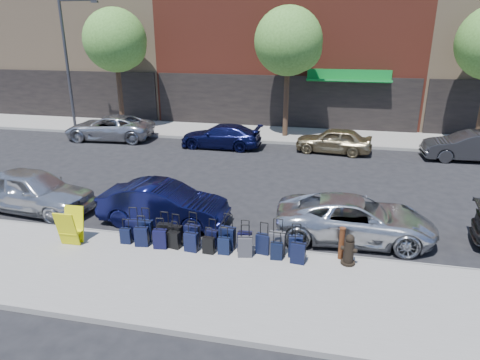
% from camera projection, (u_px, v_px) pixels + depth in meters
% --- Properties ---
extents(ground, '(120.00, 120.00, 0.00)m').
position_uv_depth(ground, '(245.00, 193.00, 16.97)').
color(ground, black).
rests_on(ground, ground).
extents(sidewalk_near, '(60.00, 4.00, 0.15)m').
position_uv_depth(sidewalk_near, '(193.00, 281.00, 10.95)').
color(sidewalk_near, gray).
rests_on(sidewalk_near, ground).
extents(sidewalk_far, '(60.00, 4.00, 0.15)m').
position_uv_depth(sidewalk_far, '(278.00, 134.00, 26.15)').
color(sidewalk_far, gray).
rests_on(sidewalk_far, ground).
extents(curb_near, '(60.00, 0.08, 0.15)m').
position_uv_depth(curb_near, '(214.00, 244.00, 12.82)').
color(curb_near, gray).
rests_on(curb_near, ground).
extents(curb_far, '(60.00, 0.08, 0.15)m').
position_uv_depth(curb_far, '(273.00, 142.00, 24.29)').
color(curb_far, gray).
rests_on(curb_far, ground).
extents(building_left, '(15.00, 12.12, 16.00)m').
position_uv_depth(building_left, '(94.00, 5.00, 34.06)').
color(building_left, '#997D5D').
rests_on(building_left, ground).
extents(tree_left, '(3.80, 3.80, 7.27)m').
position_uv_depth(tree_left, '(117.00, 42.00, 25.88)').
color(tree_left, black).
rests_on(tree_left, sidewalk_far).
extents(tree_center, '(3.80, 3.80, 7.27)m').
position_uv_depth(tree_center, '(291.00, 43.00, 23.78)').
color(tree_center, black).
rests_on(tree_center, sidewalk_far).
extents(streetlight, '(2.59, 0.18, 8.00)m').
position_uv_depth(streetlight, '(69.00, 55.00, 26.08)').
color(streetlight, '#333338').
rests_on(streetlight, sidewalk_far).
extents(suitcase_front_0, '(0.44, 0.28, 1.01)m').
position_uv_depth(suitcase_front_0, '(134.00, 229.00, 12.90)').
color(suitcase_front_0, black).
rests_on(suitcase_front_0, sidewalk_near).
extents(suitcase_front_1, '(0.43, 0.24, 1.03)m').
position_uv_depth(suitcase_front_1, '(146.00, 230.00, 12.81)').
color(suitcase_front_1, black).
rests_on(suitcase_front_1, sidewalk_near).
extents(suitcase_front_2, '(0.40, 0.23, 0.95)m').
position_uv_depth(suitcase_front_2, '(165.00, 232.00, 12.72)').
color(suitcase_front_2, black).
rests_on(suitcase_front_2, sidewalk_near).
extents(suitcase_front_3, '(0.41, 0.25, 0.94)m').
position_uv_depth(suitcase_front_3, '(176.00, 235.00, 12.58)').
color(suitcase_front_3, black).
rests_on(suitcase_front_3, sidewalk_near).
extents(suitcase_front_4, '(0.47, 0.32, 1.05)m').
position_uv_depth(suitcase_front_4, '(192.00, 235.00, 12.47)').
color(suitcase_front_4, black).
rests_on(suitcase_front_4, sidewalk_near).
extents(suitcase_front_5, '(0.39, 0.25, 0.88)m').
position_uv_depth(suitcase_front_5, '(212.00, 239.00, 12.40)').
color(suitcase_front_5, black).
rests_on(suitcase_front_5, sidewalk_near).
extents(suitcase_front_6, '(0.48, 0.31, 1.08)m').
position_uv_depth(suitcase_front_6, '(227.00, 238.00, 12.30)').
color(suitcase_front_6, black).
rests_on(suitcase_front_6, sidewalk_near).
extents(suitcase_front_7, '(0.40, 0.22, 0.95)m').
position_uv_depth(suitcase_front_7, '(245.00, 242.00, 12.18)').
color(suitcase_front_7, black).
rests_on(suitcase_front_7, sidewalk_near).
extents(suitcase_front_8, '(0.42, 0.27, 0.94)m').
position_uv_depth(suitcase_front_8, '(263.00, 244.00, 12.05)').
color(suitcase_front_8, black).
rests_on(suitcase_front_8, sidewalk_near).
extents(suitcase_front_9, '(0.46, 0.27, 1.07)m').
position_uv_depth(suitcase_front_9, '(277.00, 243.00, 12.00)').
color(suitcase_front_9, '#3F3F44').
rests_on(suitcase_front_9, sidewalk_near).
extents(suitcase_front_10, '(0.43, 0.27, 0.98)m').
position_uv_depth(suitcase_front_10, '(296.00, 246.00, 11.89)').
color(suitcase_front_10, black).
rests_on(suitcase_front_10, sidewalk_near).
extents(suitcase_back_0, '(0.33, 0.20, 0.76)m').
position_uv_depth(suitcase_back_0, '(126.00, 236.00, 12.65)').
color(suitcase_back_0, black).
rests_on(suitcase_back_0, sidewalk_near).
extents(suitcase_back_1, '(0.42, 0.28, 0.93)m').
position_uv_depth(suitcase_back_1, '(142.00, 237.00, 12.49)').
color(suitcase_back_1, black).
rests_on(suitcase_back_1, sidewalk_near).
extents(suitcase_back_2, '(0.41, 0.27, 0.92)m').
position_uv_depth(suitcase_back_2, '(160.00, 239.00, 12.36)').
color(suitcase_back_2, black).
rests_on(suitcase_back_2, sidewalk_near).
extents(suitcase_back_3, '(0.38, 0.26, 0.83)m').
position_uv_depth(suitcase_back_3, '(174.00, 240.00, 12.36)').
color(suitcase_back_3, black).
rests_on(suitcase_back_3, sidewalk_near).
extents(suitcase_back_4, '(0.40, 0.26, 0.91)m').
position_uv_depth(suitcase_back_4, '(191.00, 242.00, 12.19)').
color(suitcase_back_4, black).
rests_on(suitcase_back_4, sidewalk_near).
extents(suitcase_back_5, '(0.34, 0.21, 0.78)m').
position_uv_depth(suitcase_back_5, '(209.00, 245.00, 12.08)').
color(suitcase_back_5, black).
rests_on(suitcase_back_5, sidewalk_near).
extents(suitcase_back_6, '(0.34, 0.21, 0.80)m').
position_uv_depth(suitcase_back_6, '(224.00, 246.00, 12.04)').
color(suitcase_back_6, black).
rests_on(suitcase_back_6, sidewalk_near).
extents(suitcase_back_7, '(0.43, 0.30, 0.94)m').
position_uv_depth(suitcase_back_7, '(245.00, 247.00, 11.90)').
color(suitcase_back_7, '#36363B').
rests_on(suitcase_back_7, sidewalk_near).
extents(suitcase_back_9, '(0.34, 0.21, 0.79)m').
position_uv_depth(suitcase_back_9, '(276.00, 251.00, 11.77)').
color(suitcase_back_9, black).
rests_on(suitcase_back_9, sidewalk_near).
extents(suitcase_back_10, '(0.41, 0.27, 0.94)m').
position_uv_depth(suitcase_back_10, '(298.00, 253.00, 11.57)').
color(suitcase_back_10, black).
rests_on(suitcase_back_10, sidewalk_near).
extents(fire_hydrant, '(0.45, 0.39, 0.87)m').
position_uv_depth(fire_hydrant, '(349.00, 250.00, 11.48)').
color(fire_hydrant, black).
rests_on(fire_hydrant, sidewalk_near).
extents(bollard, '(0.17, 0.17, 0.94)m').
position_uv_depth(bollard, '(342.00, 243.00, 11.72)').
color(bollard, '#38190C').
rests_on(bollard, sidewalk_near).
extents(display_rack, '(0.62, 0.68, 1.08)m').
position_uv_depth(display_rack, '(71.00, 227.00, 12.54)').
color(display_rack, '#D8D60C').
rests_on(display_rack, sidewalk_near).
extents(car_near_0, '(4.67, 2.28, 1.54)m').
position_uv_depth(car_near_0, '(32.00, 190.00, 15.14)').
color(car_near_0, silver).
rests_on(car_near_0, ground).
extents(car_near_1, '(4.28, 1.57, 1.40)m').
position_uv_depth(car_near_1, '(164.00, 204.00, 14.13)').
color(car_near_1, '#0C0E35').
rests_on(car_near_1, ground).
extents(car_near_2, '(4.88, 2.37, 1.34)m').
position_uv_depth(car_near_2, '(355.00, 219.00, 13.11)').
color(car_near_2, silver).
rests_on(car_near_2, ground).
extents(car_far_0, '(5.27, 2.74, 1.42)m').
position_uv_depth(car_far_0, '(109.00, 128.00, 25.02)').
color(car_far_0, silver).
rests_on(car_far_0, ground).
extents(car_far_1, '(4.44, 1.86, 1.28)m').
position_uv_depth(car_far_1, '(221.00, 136.00, 23.32)').
color(car_far_1, '#0D103C').
rests_on(car_far_1, ground).
extents(car_far_2, '(4.04, 1.97, 1.33)m').
position_uv_depth(car_far_2, '(334.00, 140.00, 22.34)').
color(car_far_2, '#95835B').
rests_on(car_far_2, ground).
extents(car_far_3, '(4.47, 1.74, 1.45)m').
position_uv_depth(car_far_3, '(470.00, 146.00, 20.98)').
color(car_far_3, '#333336').
rests_on(car_far_3, ground).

